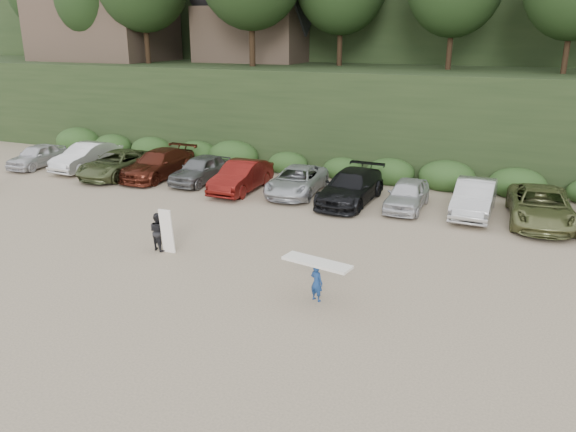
% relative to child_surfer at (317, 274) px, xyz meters
% --- Properties ---
extents(ground, '(120.00, 120.00, 0.00)m').
position_rel_child_surfer_xyz_m(ground, '(-2.20, 1.04, -0.94)').
color(ground, tan).
rests_on(ground, ground).
extents(parked_cars, '(39.66, 6.27, 1.64)m').
position_rel_child_surfer_xyz_m(parked_cars, '(-4.42, 11.05, -0.17)').
color(parked_cars, silver).
rests_on(parked_cars, ground).
extents(child_surfer, '(2.37, 1.05, 1.38)m').
position_rel_child_surfer_xyz_m(child_surfer, '(0.00, 0.00, 0.00)').
color(child_surfer, navy).
rests_on(child_surfer, ground).
extents(adult_surfer, '(1.24, 0.78, 1.82)m').
position_rel_child_surfer_xyz_m(adult_surfer, '(-7.24, 1.70, -0.15)').
color(adult_surfer, black).
rests_on(adult_surfer, ground).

